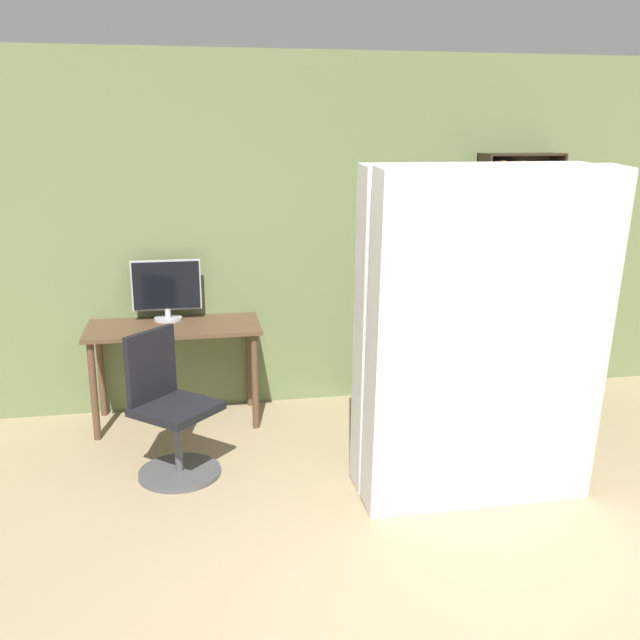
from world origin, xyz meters
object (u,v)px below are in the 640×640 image
bookshelf (505,272)px  office_chair (171,418)px  mattress_far (468,330)px  monitor (167,289)px  mattress_near (490,345)px

bookshelf → office_chair: bearing=-158.8°
office_chair → mattress_far: (1.78, -0.43, 0.60)m
office_chair → mattress_far: size_ratio=0.47×
bookshelf → mattress_far: size_ratio=1.00×
bookshelf → monitor: bearing=-179.5°
bookshelf → mattress_far: bookshelf is taller
monitor → office_chair: 1.19m
mattress_near → mattress_far: mattress_near is taller
mattress_near → office_chair: bearing=157.4°
office_chair → mattress_near: bearing=-22.6°
office_chair → mattress_near: 2.02m
office_chair → bookshelf: bookshelf is taller
monitor → office_chair: bearing=-89.3°
office_chair → bookshelf: 2.94m
mattress_far → office_chair: bearing=166.4°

